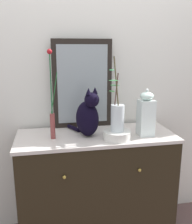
{
  "coord_description": "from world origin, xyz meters",
  "views": [
    {
      "loc": [
        -0.36,
        -1.85,
        1.56
      ],
      "look_at": [
        0.0,
        0.0,
        1.1
      ],
      "focal_mm": 40.91,
      "sensor_mm": 36.0,
      "label": 1
    }
  ],
  "objects_px": {
    "cat_sitting": "(88,116)",
    "jar_lidded_porcelain": "(146,114)",
    "mirror_leaning": "(82,84)",
    "sideboard": "(96,187)",
    "bowl_porcelain": "(117,135)",
    "vase_glass_clear": "(117,116)",
    "vase_slim_green": "(52,112)"
  },
  "relations": [
    {
      "from": "vase_glass_clear",
      "to": "vase_slim_green",
      "type": "bearing_deg",
      "value": 167.77
    },
    {
      "from": "sideboard",
      "to": "bowl_porcelain",
      "type": "distance_m",
      "value": 0.52
    },
    {
      "from": "mirror_leaning",
      "to": "jar_lidded_porcelain",
      "type": "bearing_deg",
      "value": -35.26
    },
    {
      "from": "bowl_porcelain",
      "to": "mirror_leaning",
      "type": "bearing_deg",
      "value": 119.6
    },
    {
      "from": "cat_sitting",
      "to": "mirror_leaning",
      "type": "bearing_deg",
      "value": 90.5
    },
    {
      "from": "cat_sitting",
      "to": "bowl_porcelain",
      "type": "relative_size",
      "value": 1.86
    },
    {
      "from": "mirror_leaning",
      "to": "jar_lidded_porcelain",
      "type": "xyz_separation_m",
      "value": [
        0.44,
        -0.31,
        -0.2
      ]
    },
    {
      "from": "vase_glass_clear",
      "to": "jar_lidded_porcelain",
      "type": "distance_m",
      "value": 0.24
    },
    {
      "from": "sideboard",
      "to": "cat_sitting",
      "type": "distance_m",
      "value": 0.62
    },
    {
      "from": "cat_sitting",
      "to": "jar_lidded_porcelain",
      "type": "xyz_separation_m",
      "value": [
        0.44,
        -0.06,
        0.01
      ]
    },
    {
      "from": "sideboard",
      "to": "cat_sitting",
      "type": "relative_size",
      "value": 3.23
    },
    {
      "from": "vase_slim_green",
      "to": "bowl_porcelain",
      "type": "xyz_separation_m",
      "value": [
        0.46,
        -0.1,
        -0.17
      ]
    },
    {
      "from": "mirror_leaning",
      "to": "bowl_porcelain",
      "type": "bearing_deg",
      "value": -60.4
    },
    {
      "from": "sideboard",
      "to": "bowl_porcelain",
      "type": "bearing_deg",
      "value": -43.74
    },
    {
      "from": "vase_glass_clear",
      "to": "jar_lidded_porcelain",
      "type": "relative_size",
      "value": 1.49
    },
    {
      "from": "cat_sitting",
      "to": "bowl_porcelain",
      "type": "height_order",
      "value": "cat_sitting"
    },
    {
      "from": "sideboard",
      "to": "vase_slim_green",
      "type": "bearing_deg",
      "value": -175.19
    },
    {
      "from": "sideboard",
      "to": "vase_slim_green",
      "type": "xyz_separation_m",
      "value": [
        -0.33,
        -0.03,
        0.66
      ]
    },
    {
      "from": "vase_slim_green",
      "to": "jar_lidded_porcelain",
      "type": "height_order",
      "value": "vase_slim_green"
    },
    {
      "from": "sideboard",
      "to": "mirror_leaning",
      "type": "height_order",
      "value": "mirror_leaning"
    },
    {
      "from": "cat_sitting",
      "to": "sideboard",
      "type": "bearing_deg",
      "value": 14.52
    },
    {
      "from": "mirror_leaning",
      "to": "bowl_porcelain",
      "type": "xyz_separation_m",
      "value": [
        0.2,
        -0.36,
        -0.33
      ]
    },
    {
      "from": "sideboard",
      "to": "jar_lidded_porcelain",
      "type": "bearing_deg",
      "value": -12.41
    },
    {
      "from": "cat_sitting",
      "to": "vase_glass_clear",
      "type": "bearing_deg",
      "value": -28.96
    },
    {
      "from": "mirror_leaning",
      "to": "vase_slim_green",
      "type": "relative_size",
      "value": 1.12
    },
    {
      "from": "sideboard",
      "to": "cat_sitting",
      "type": "height_order",
      "value": "cat_sitting"
    },
    {
      "from": "mirror_leaning",
      "to": "cat_sitting",
      "type": "distance_m",
      "value": 0.32
    },
    {
      "from": "sideboard",
      "to": "mirror_leaning",
      "type": "distance_m",
      "value": 0.85
    },
    {
      "from": "vase_glass_clear",
      "to": "bowl_porcelain",
      "type": "bearing_deg",
      "value": -9.03
    },
    {
      "from": "jar_lidded_porcelain",
      "to": "vase_glass_clear",
      "type": "bearing_deg",
      "value": -169.07
    },
    {
      "from": "sideboard",
      "to": "cat_sitting",
      "type": "bearing_deg",
      "value": -165.48
    },
    {
      "from": "jar_lidded_porcelain",
      "to": "mirror_leaning",
      "type": "bearing_deg",
      "value": 144.74
    }
  ]
}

